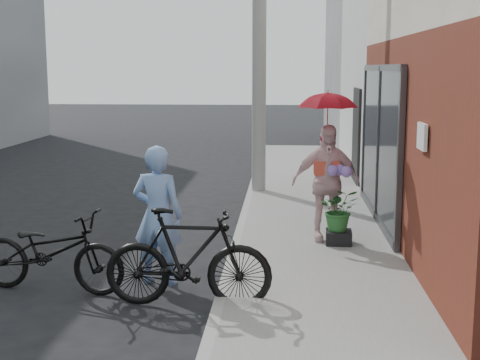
# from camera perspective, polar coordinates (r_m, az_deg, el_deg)

# --- Properties ---
(ground) EXTENTS (80.00, 80.00, 0.00)m
(ground) POSITION_cam_1_polar(r_m,az_deg,el_deg) (7.99, -8.18, -9.40)
(ground) COLOR black
(ground) RESTS_ON ground
(sidewalk) EXTENTS (2.20, 24.00, 0.12)m
(sidewalk) POSITION_cam_1_polar(r_m,az_deg,el_deg) (9.73, 6.57, -5.53)
(sidewalk) COLOR gray
(sidewalk) RESTS_ON ground
(curb) EXTENTS (0.12, 24.00, 0.12)m
(curb) POSITION_cam_1_polar(r_m,az_deg,el_deg) (9.74, -0.29, -5.45)
(curb) COLOR #9E9E99
(curb) RESTS_ON ground
(east_building_far) EXTENTS (8.00, 8.00, 7.00)m
(east_building_far) POSITION_cam_1_polar(r_m,az_deg,el_deg) (24.06, 17.61, 11.31)
(east_building_far) COLOR slate
(east_building_far) RESTS_ON ground
(utility_pole) EXTENTS (0.28, 0.28, 7.00)m
(utility_pole) POSITION_cam_1_polar(r_m,az_deg,el_deg) (13.42, 1.66, 13.48)
(utility_pole) COLOR #9E9E99
(utility_pole) RESTS_ON ground
(officer) EXTENTS (0.67, 0.49, 1.69)m
(officer) POSITION_cam_1_polar(r_m,az_deg,el_deg) (8.03, -7.03, -3.02)
(officer) COLOR #799DD8
(officer) RESTS_ON ground
(bike_left) EXTENTS (1.90, 0.91, 0.96)m
(bike_left) POSITION_cam_1_polar(r_m,az_deg,el_deg) (8.09, -15.85, -5.89)
(bike_left) COLOR black
(bike_left) RESTS_ON ground
(bike_right) EXTENTS (1.83, 0.54, 1.10)m
(bike_right) POSITION_cam_1_polar(r_m,az_deg,el_deg) (7.30, -4.44, -6.64)
(bike_right) COLOR black
(bike_right) RESTS_ON ground
(kimono_woman) EXTENTS (1.01, 0.49, 1.68)m
(kimono_woman) POSITION_cam_1_polar(r_m,az_deg,el_deg) (9.62, 7.36, -0.23)
(kimono_woman) COLOR silver
(kimono_woman) RESTS_ON sidewalk
(parasol) EXTENTS (0.83, 0.83, 0.73)m
(parasol) POSITION_cam_1_polar(r_m,az_deg,el_deg) (9.49, 7.51, 6.93)
(parasol) COLOR red
(parasol) RESTS_ON kimono_woman
(planter) EXTENTS (0.38, 0.38, 0.19)m
(planter) POSITION_cam_1_polar(r_m,az_deg,el_deg) (9.58, 8.42, -4.85)
(planter) COLOR black
(planter) RESTS_ON sidewalk
(potted_plant) EXTENTS (0.55, 0.47, 0.61)m
(potted_plant) POSITION_cam_1_polar(r_m,az_deg,el_deg) (9.49, 8.48, -2.51)
(potted_plant) COLOR #2A6A2E
(potted_plant) RESTS_ON planter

